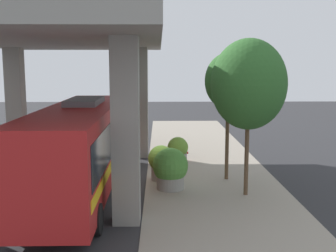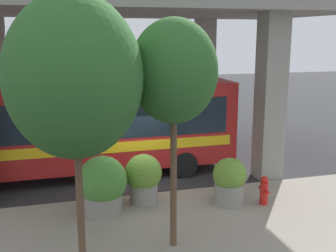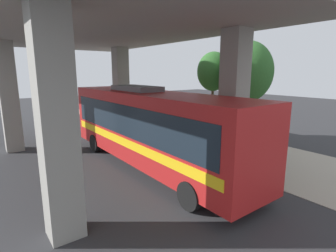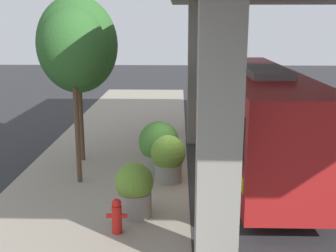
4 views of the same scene
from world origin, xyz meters
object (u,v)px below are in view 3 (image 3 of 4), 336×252
(fire_hydrant, at_px, (160,126))
(planter_middle, at_px, (165,125))
(planter_front, at_px, (198,136))
(planter_back, at_px, (178,133))
(street_tree_near, at_px, (213,72))
(street_tree_far, at_px, (247,72))
(bus, at_px, (150,124))

(fire_hydrant, height_order, planter_middle, planter_middle)
(planter_front, relative_size, planter_middle, 1.15)
(fire_hydrant, distance_m, planter_back, 3.91)
(planter_back, xyz_separation_m, street_tree_near, (-3.02, -0.12, 3.66))
(planter_front, height_order, street_tree_near, street_tree_near)
(street_tree_far, bearing_deg, planter_back, -32.96)
(planter_back, bearing_deg, bus, 30.03)
(bus, bearing_deg, fire_hydrant, -128.83)
(planter_front, relative_size, street_tree_near, 0.31)
(bus, bearing_deg, street_tree_near, -162.25)
(planter_front, bearing_deg, street_tree_far, 164.26)
(bus, distance_m, planter_middle, 6.27)
(bus, xyz_separation_m, street_tree_near, (-6.29, -2.01, 2.44))
(fire_hydrant, bearing_deg, planter_back, 71.67)
(fire_hydrant, distance_m, planter_middle, 1.16)
(street_tree_near, bearing_deg, planter_front, 29.49)
(street_tree_near, bearing_deg, planter_back, 2.36)
(street_tree_far, bearing_deg, fire_hydrant, -69.48)
(fire_hydrant, distance_m, street_tree_far, 7.49)
(street_tree_near, distance_m, street_tree_far, 2.39)
(planter_front, distance_m, street_tree_near, 4.73)
(planter_middle, distance_m, planter_back, 2.77)
(street_tree_near, bearing_deg, fire_hydrant, -63.22)
(planter_front, bearing_deg, street_tree_near, -150.51)
(street_tree_far, bearing_deg, planter_front, -15.74)
(street_tree_near, height_order, street_tree_far, street_tree_far)
(bus, bearing_deg, planter_middle, -132.51)
(planter_back, xyz_separation_m, street_tree_far, (-3.44, 2.23, 3.64))
(planter_front, distance_m, planter_middle, 4.03)
(fire_hydrant, relative_size, street_tree_near, 0.17)
(fire_hydrant, bearing_deg, bus, 51.17)
(bus, xyz_separation_m, fire_hydrant, (-4.49, -5.58, -1.59))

